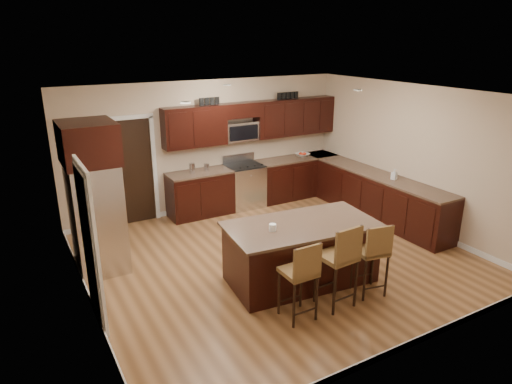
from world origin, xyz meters
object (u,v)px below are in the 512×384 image
stool_right (373,251)px  refrigerator (94,196)px  island (301,254)px  stool_mid (341,257)px  stool_left (301,273)px  range (244,185)px

stool_right → refrigerator: 4.21m
island → refrigerator: size_ratio=0.99×
stool_mid → stool_right: 0.59m
stool_left → stool_right: bearing=0.1°
range → refrigerator: (-3.30, -1.34, 0.74)m
range → stool_left: range is taller
range → island: range is taller
island → stool_right: bearing=-47.4°
range → refrigerator: refrigerator is taller
stool_left → refrigerator: refrigerator is taller
stool_mid → refrigerator: bearing=129.7°
range → stool_left: size_ratio=1.01×
stool_left → stool_right: (1.22, 0.00, -0.00)m
island → refrigerator: 3.25m
range → stool_right: bearing=-92.0°
range → island: size_ratio=0.48×
island → stool_right: size_ratio=2.11×
stool_mid → stool_right: stool_mid is taller
stool_mid → stool_right: bearing=-2.8°
range → refrigerator: size_ratio=0.47×
range → stool_right: size_ratio=1.01×
range → stool_mid: (-0.73, -4.08, 0.28)m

